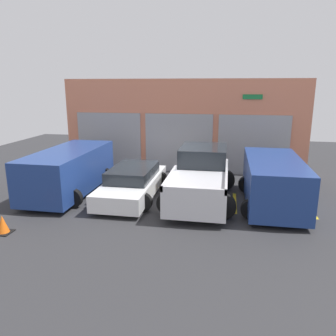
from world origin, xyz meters
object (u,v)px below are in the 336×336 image
object	(u,v)px
sedan_side	(273,181)
van_right	(69,170)
pickup_truck	(201,177)
sedan_white	(133,183)
traffic_cone	(3,225)

from	to	relation	value
sedan_side	van_right	world-z (taller)	van_right
pickup_truck	sedan_white	size ratio (longest dim) A/B	1.09
pickup_truck	traffic_cone	xyz separation A→B (m)	(-5.48, -4.17, -0.61)
pickup_truck	sedan_white	bearing A→B (deg)	-173.63
sedan_white	sedan_side	world-z (taller)	sedan_side
sedan_side	traffic_cone	xyz separation A→B (m)	(-8.10, -3.85, -0.67)
sedan_side	van_right	xyz separation A→B (m)	(-7.88, -0.00, 0.04)
van_right	traffic_cone	bearing A→B (deg)	-93.37
sedan_white	sedan_side	size ratio (longest dim) A/B	1.02
pickup_truck	van_right	distance (m)	5.26
van_right	traffic_cone	size ratio (longest dim) A/B	8.99
pickup_truck	traffic_cone	bearing A→B (deg)	-142.73
pickup_truck	sedan_white	world-z (taller)	pickup_truck
sedan_side	pickup_truck	bearing A→B (deg)	173.09
pickup_truck	traffic_cone	distance (m)	6.91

